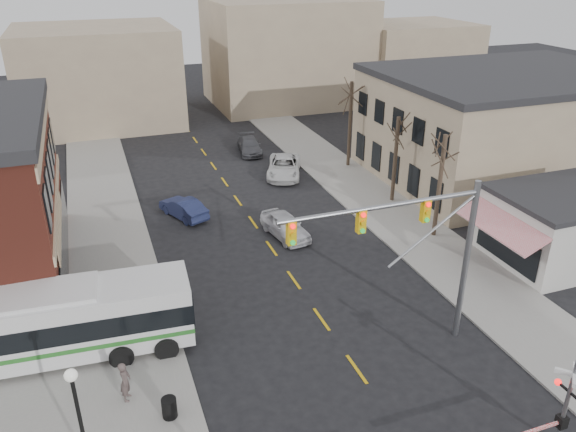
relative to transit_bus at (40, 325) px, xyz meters
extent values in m
plane|color=black|center=(12.94, -7.40, -1.91)|extent=(160.00, 160.00, 0.00)
cube|color=gray|center=(3.44, 12.60, -1.85)|extent=(5.00, 60.00, 0.12)
cube|color=gray|center=(22.44, 12.60, -1.85)|extent=(5.00, 60.00, 0.12)
cube|color=tan|center=(0.99, 8.60, 2.39)|extent=(0.10, 15.00, 0.50)
cube|color=tan|center=(0.99, 8.60, 6.49)|extent=(0.10, 15.00, 0.70)
cube|color=black|center=(0.99, 8.60, -0.11)|extent=(0.08, 13.00, 2.60)
cube|color=gray|center=(34.94, 12.60, 2.09)|extent=(20.00, 15.00, 8.00)
cube|color=#262628|center=(34.94, 12.60, 6.34)|extent=(20.30, 15.30, 0.50)
cube|color=beige|center=(28.94, -0.40, 0.09)|extent=(8.00, 6.00, 4.00)
cube|color=#262628|center=(28.94, -0.40, 2.24)|extent=(8.20, 6.20, 0.30)
cube|color=red|center=(24.14, -0.40, 1.09)|extent=(1.68, 6.00, 0.87)
cylinder|color=#382B21|center=(23.44, 4.60, 1.58)|extent=(0.28, 0.28, 6.75)
cylinder|color=#382B21|center=(23.74, 10.60, 1.36)|extent=(0.28, 0.28, 6.30)
cylinder|color=#382B21|center=(23.94, 18.60, 1.81)|extent=(0.28, 0.28, 7.20)
cube|color=silver|center=(0.00, 0.00, 0.01)|extent=(13.32, 3.75, 2.95)
cube|color=black|center=(0.00, 0.00, 0.23)|extent=(13.36, 3.79, 0.99)
cube|color=#266F25|center=(0.00, 0.00, -0.65)|extent=(13.36, 3.79, 0.22)
cylinder|color=black|center=(0.00, 0.00, -1.36)|extent=(1.29, 2.92, 1.10)
cylinder|color=gray|center=(18.56, -4.74, 2.09)|extent=(0.28, 0.28, 8.00)
cylinder|color=gray|center=(14.01, -4.74, 5.59)|extent=(9.10, 0.20, 0.20)
cube|color=gold|center=(16.06, -4.74, 5.09)|extent=(0.35, 0.30, 1.00)
cube|color=gold|center=(13.06, -4.74, 5.09)|extent=(0.35, 0.30, 1.00)
cube|color=gold|center=(10.06, -4.74, 5.09)|extent=(0.35, 0.30, 1.00)
cylinder|color=gray|center=(18.16, -11.71, 0.09)|extent=(0.16, 0.16, 4.00)
cube|color=silver|center=(18.16, -11.71, 1.39)|extent=(1.00, 1.00, 0.18)
cube|color=silver|center=(18.16, -11.71, 1.39)|extent=(1.00, 1.00, 0.18)
sphere|color=#FF0C0C|center=(18.16, -11.16, 0.59)|extent=(0.26, 0.26, 0.26)
cube|color=black|center=(18.16, -11.71, -0.81)|extent=(0.35, 0.35, 0.50)
cylinder|color=black|center=(1.58, -6.89, 0.20)|extent=(0.14, 0.14, 3.98)
sphere|color=silver|center=(1.58, -6.89, 2.34)|extent=(0.44, 0.44, 0.44)
cylinder|color=black|center=(4.68, -5.49, -1.36)|extent=(0.60, 0.60, 0.87)
imported|color=silver|center=(14.33, 7.93, -1.15)|extent=(2.50, 4.68, 1.52)
imported|color=#1C2346|center=(8.65, 13.13, -1.21)|extent=(3.03, 4.47, 1.39)
imported|color=silver|center=(17.94, 18.33, -1.13)|extent=(4.52, 6.19, 1.56)
imported|color=#46464B|center=(16.95, 25.07, -1.23)|extent=(2.58, 4.93, 1.36)
imported|color=#554644|center=(3.19, -3.92, -0.89)|extent=(0.60, 0.75, 1.81)
imported|color=#313C56|center=(3.44, -0.74, -0.84)|extent=(1.10, 1.17, 1.91)
camera|label=1|loc=(3.36, -22.86, 14.86)|focal=35.00mm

